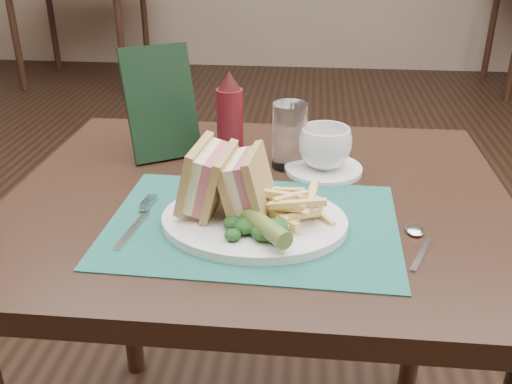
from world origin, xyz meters
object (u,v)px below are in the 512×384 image
at_px(placemat, 253,224).
at_px(ketchup_bottle, 230,117).
at_px(drinking_glass, 289,136).
at_px(table_main, 258,352).
at_px(coffee_cup, 325,147).
at_px(sandwich_half_a, 194,176).
at_px(saucer, 324,169).
at_px(check_presenter, 161,103).
at_px(table_bg_left, 84,33).
at_px(sandwich_half_b, 234,182).
at_px(plate, 254,221).

height_order(placemat, ketchup_bottle, ketchup_bottle).
bearing_deg(drinking_glass, table_main, -110.87).
distance_m(coffee_cup, drinking_glass, 0.07).
xyz_separation_m(sandwich_half_a, drinking_glass, (0.14, 0.23, -0.01)).
distance_m(placemat, saucer, 0.25).
relative_size(sandwich_half_a, check_presenter, 0.51).
distance_m(placemat, ketchup_bottle, 0.28).
distance_m(table_main, coffee_cup, 0.45).
distance_m(table_bg_left, sandwich_half_b, 3.88).
height_order(table_main, placemat, placemat).
distance_m(plate, saucer, 0.26).
distance_m(table_bg_left, drinking_glass, 3.70).
bearing_deg(table_bg_left, saucer, -61.40).
bearing_deg(check_presenter, drinking_glass, -38.83).
xyz_separation_m(table_bg_left, check_presenter, (1.45, -3.22, 0.49)).
height_order(sandwich_half_a, saucer, sandwich_half_a).
xyz_separation_m(sandwich_half_b, saucer, (0.15, 0.22, -0.07)).
relative_size(table_main, sandwich_half_b, 8.32).
distance_m(placemat, check_presenter, 0.37).
height_order(placemat, coffee_cup, coffee_cup).
bearing_deg(drinking_glass, table_bg_left, 117.79).
bearing_deg(sandwich_half_a, saucer, 50.67).
relative_size(saucer, ketchup_bottle, 0.81).
relative_size(table_main, check_presenter, 3.93).
bearing_deg(coffee_cup, sandwich_half_a, -135.62).
xyz_separation_m(placemat, ketchup_bottle, (-0.07, 0.26, 0.09)).
height_order(plate, sandwich_half_a, sandwich_half_a).
bearing_deg(coffee_cup, sandwich_half_b, -124.45).
height_order(table_bg_left, plate, plate).
xyz_separation_m(table_main, plate, (0.00, -0.12, 0.38)).
distance_m(plate, sandwich_half_a, 0.12).
relative_size(table_bg_left, drinking_glass, 6.92).
height_order(plate, sandwich_half_b, sandwich_half_b).
distance_m(plate, check_presenter, 0.37).
relative_size(sandwich_half_b, saucer, 0.72).
bearing_deg(placemat, drinking_glass, 79.08).
bearing_deg(table_main, saucer, 42.52).
height_order(sandwich_half_b, ketchup_bottle, ketchup_bottle).
distance_m(table_main, sandwich_half_b, 0.46).
height_order(table_bg_left, check_presenter, check_presenter).
distance_m(table_bg_left, sandwich_half_a, 3.85).
bearing_deg(sandwich_half_a, ketchup_bottle, 90.54).
bearing_deg(check_presenter, sandwich_half_a, -96.42).
relative_size(placemat, coffee_cup, 4.60).
relative_size(table_main, saucer, 6.00).
distance_m(coffee_cup, ketchup_bottle, 0.20).
distance_m(sandwich_half_b, ketchup_bottle, 0.25).
height_order(sandwich_half_a, drinking_glass, sandwich_half_a).
height_order(table_bg_left, placemat, placemat).
bearing_deg(drinking_glass, sandwich_half_b, -108.52).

